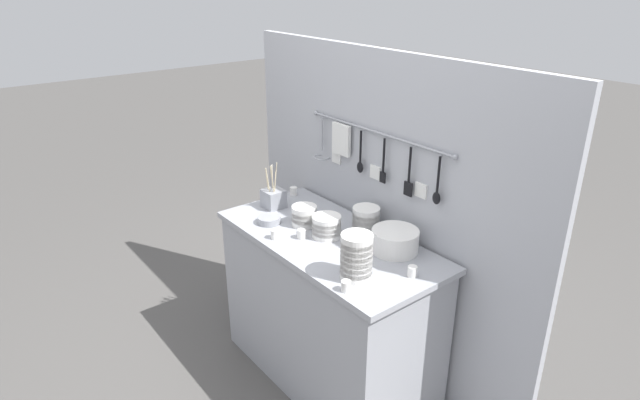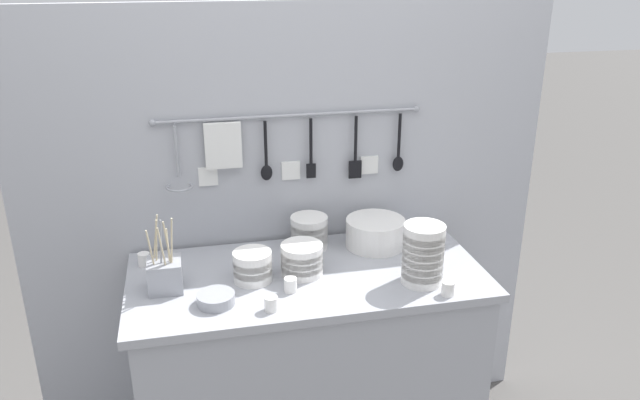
% 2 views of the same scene
% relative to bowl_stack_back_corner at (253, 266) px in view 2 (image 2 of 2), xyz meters
% --- Properties ---
extents(counter, '(1.24, 0.59, 0.86)m').
position_rel_bowl_stack_back_corner_xyz_m(counter, '(0.19, 0.01, -0.48)').
color(counter, '#9EA0A8').
rests_on(counter, ground).
extents(back_wall, '(2.04, 0.11, 1.76)m').
position_rel_bowl_stack_back_corner_xyz_m(back_wall, '(0.19, 0.34, -0.03)').
color(back_wall, '#A8AAB2').
rests_on(back_wall, ground).
extents(bowl_stack_back_corner, '(0.13, 0.13, 0.11)m').
position_rel_bowl_stack_back_corner_xyz_m(bowl_stack_back_corner, '(0.00, 0.00, 0.00)').
color(bowl_stack_back_corner, white).
rests_on(bowl_stack_back_corner, counter).
extents(bowl_stack_wide_centre, '(0.15, 0.15, 0.11)m').
position_rel_bowl_stack_back_corner_xyz_m(bowl_stack_wide_centre, '(0.17, 0.01, 0.00)').
color(bowl_stack_wide_centre, white).
rests_on(bowl_stack_wide_centre, counter).
extents(bowl_stack_nested_right, '(0.14, 0.14, 0.21)m').
position_rel_bowl_stack_back_corner_xyz_m(bowl_stack_nested_right, '(0.56, -0.14, 0.05)').
color(bowl_stack_nested_right, white).
rests_on(bowl_stack_nested_right, counter).
extents(bowl_stack_short_front, '(0.14, 0.14, 0.12)m').
position_rel_bowl_stack_back_corner_xyz_m(bowl_stack_short_front, '(0.24, 0.22, 0.01)').
color(bowl_stack_short_front, white).
rests_on(bowl_stack_short_front, counter).
extents(plate_stack, '(0.23, 0.23, 0.11)m').
position_rel_bowl_stack_back_corner_xyz_m(plate_stack, '(0.49, 0.17, 0.00)').
color(plate_stack, white).
rests_on(plate_stack, counter).
extents(steel_mixing_bowl, '(0.12, 0.12, 0.04)m').
position_rel_bowl_stack_back_corner_xyz_m(steel_mixing_bowl, '(-0.13, -0.13, -0.04)').
color(steel_mixing_bowl, '#93969E').
rests_on(steel_mixing_bowl, counter).
extents(cutlery_caddy, '(0.11, 0.11, 0.27)m').
position_rel_bowl_stack_back_corner_xyz_m(cutlery_caddy, '(-0.29, 0.00, 0.00)').
color(cutlery_caddy, '#93969E').
rests_on(cutlery_caddy, counter).
extents(cup_beside_plates, '(0.04, 0.04, 0.05)m').
position_rel_bowl_stack_back_corner_xyz_m(cup_beside_plates, '(0.11, -0.10, -0.03)').
color(cup_beside_plates, white).
rests_on(cup_beside_plates, counter).
extents(cup_edge_far, '(0.04, 0.04, 0.05)m').
position_rel_bowl_stack_back_corner_xyz_m(cup_edge_far, '(-0.37, 0.19, -0.03)').
color(cup_edge_far, white).
rests_on(cup_edge_far, counter).
extents(cup_centre, '(0.04, 0.04, 0.05)m').
position_rel_bowl_stack_back_corner_xyz_m(cup_centre, '(0.70, 0.07, -0.03)').
color(cup_centre, white).
rests_on(cup_centre, counter).
extents(cup_back_right, '(0.04, 0.04, 0.05)m').
position_rel_bowl_stack_back_corner_xyz_m(cup_back_right, '(0.03, -0.21, -0.03)').
color(cup_back_right, white).
rests_on(cup_back_right, counter).
extents(cup_by_caddy, '(0.04, 0.04, 0.05)m').
position_rel_bowl_stack_back_corner_xyz_m(cup_by_caddy, '(0.61, -0.24, -0.03)').
color(cup_by_caddy, white).
rests_on(cup_by_caddy, counter).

